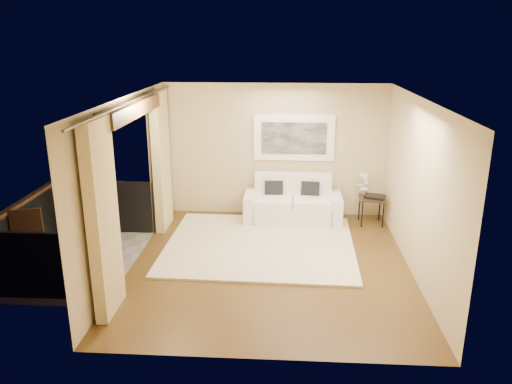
# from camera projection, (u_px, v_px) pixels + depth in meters

# --- Properties ---
(floor) EXTENTS (5.00, 5.00, 0.00)m
(floor) POSITION_uv_depth(u_px,v_px,m) (270.00, 265.00, 8.17)
(floor) COLOR #553B19
(floor) RESTS_ON ground
(room_shell) EXTENTS (5.00, 6.40, 5.00)m
(room_shell) POSITION_uv_depth(u_px,v_px,m) (131.00, 109.00, 7.53)
(room_shell) COLOR white
(room_shell) RESTS_ON ground
(balcony) EXTENTS (1.81, 2.60, 1.17)m
(balcony) POSITION_uv_depth(u_px,v_px,m) (72.00, 250.00, 8.31)
(balcony) COLOR #605B56
(balcony) RESTS_ON ground
(curtains) EXTENTS (0.16, 4.80, 2.64)m
(curtains) POSITION_uv_depth(u_px,v_px,m) (138.00, 184.00, 7.89)
(curtains) COLOR #CBB67D
(curtains) RESTS_ON ground
(artwork) EXTENTS (1.62, 0.07, 0.92)m
(artwork) POSITION_uv_depth(u_px,v_px,m) (294.00, 138.00, 10.00)
(artwork) COLOR white
(artwork) RESTS_ON room_shell
(rug) EXTENTS (3.38, 2.97, 0.04)m
(rug) POSITION_uv_depth(u_px,v_px,m) (260.00, 245.00, 8.89)
(rug) COLOR beige
(rug) RESTS_ON floor
(sofa) EXTENTS (1.93, 0.84, 0.92)m
(sofa) POSITION_uv_depth(u_px,v_px,m) (293.00, 205.00, 10.03)
(sofa) COLOR white
(sofa) RESTS_ON floor
(side_table) EXTENTS (0.55, 0.55, 0.55)m
(side_table) POSITION_uv_depth(u_px,v_px,m) (372.00, 200.00, 9.81)
(side_table) COLOR #321E10
(side_table) RESTS_ON floor
(tray) EXTENTS (0.46, 0.40, 0.05)m
(tray) POSITION_uv_depth(u_px,v_px,m) (375.00, 197.00, 9.74)
(tray) COLOR black
(tray) RESTS_ON side_table
(orchid) EXTENTS (0.31, 0.30, 0.49)m
(orchid) POSITION_uv_depth(u_px,v_px,m) (364.00, 183.00, 9.88)
(orchid) COLOR white
(orchid) RESTS_ON side_table
(bistro_table) EXTENTS (0.82, 0.82, 0.78)m
(bistro_table) POSITION_uv_depth(u_px,v_px,m) (90.00, 224.00, 7.99)
(bistro_table) COLOR #321E10
(bistro_table) RESTS_ON balcony
(balcony_chair_far) EXTENTS (0.59, 0.59, 1.08)m
(balcony_chair_far) POSITION_uv_depth(u_px,v_px,m) (84.00, 207.00, 9.01)
(balcony_chair_far) COLOR #321E10
(balcony_chair_far) RESTS_ON balcony
(balcony_chair_near) EXTENTS (0.58, 0.58, 1.06)m
(balcony_chair_near) POSITION_uv_depth(u_px,v_px,m) (27.00, 238.00, 7.64)
(balcony_chair_near) COLOR #321E10
(balcony_chair_near) RESTS_ON balcony
(ice_bucket) EXTENTS (0.18, 0.18, 0.20)m
(ice_bucket) POSITION_uv_depth(u_px,v_px,m) (81.00, 212.00, 8.01)
(ice_bucket) COLOR white
(ice_bucket) RESTS_ON bistro_table
(candle) EXTENTS (0.06, 0.06, 0.07)m
(candle) POSITION_uv_depth(u_px,v_px,m) (93.00, 215.00, 8.06)
(candle) COLOR red
(candle) RESTS_ON bistro_table
(vase) EXTENTS (0.04, 0.04, 0.18)m
(vase) POSITION_uv_depth(u_px,v_px,m) (81.00, 218.00, 7.76)
(vase) COLOR white
(vase) RESTS_ON bistro_table
(glass_a) EXTENTS (0.06, 0.06, 0.12)m
(glass_a) POSITION_uv_depth(u_px,v_px,m) (94.00, 217.00, 7.89)
(glass_a) COLOR silver
(glass_a) RESTS_ON bistro_table
(glass_b) EXTENTS (0.06, 0.06, 0.12)m
(glass_b) POSITION_uv_depth(u_px,v_px,m) (101.00, 216.00, 7.94)
(glass_b) COLOR silver
(glass_b) RESTS_ON bistro_table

